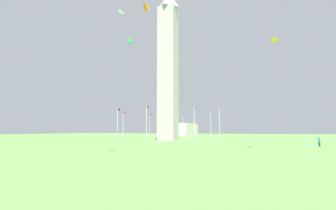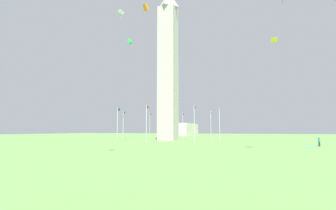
{
  "view_description": "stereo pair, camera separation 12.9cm",
  "coord_description": "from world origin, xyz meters",
  "px_view_note": "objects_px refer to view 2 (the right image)",
  "views": [
    {
      "loc": [
        -66.12,
        -24.16,
        2.87
      ],
      "look_at": [
        0.0,
        0.0,
        9.76
      ],
      "focal_mm": 27.22,
      "sensor_mm": 36.0,
      "label": 1
    },
    {
      "loc": [
        -66.08,
        -24.28,
        2.87
      ],
      "look_at": [
        0.0,
        0.0,
        9.76
      ],
      "focal_mm": 27.22,
      "sensor_mm": 36.0,
      "label": 2
    }
  ],
  "objects_px": {
    "kite_yellow_diamond": "(274,40)",
    "picnic_blanket_near_first_person": "(310,146)",
    "flagpole_n": "(183,124)",
    "flagpole_nw": "(211,124)",
    "flagpole_ne": "(150,124)",
    "person_teal_shirt": "(319,142)",
    "kite_orange_box": "(146,7)",
    "kite_white_diamond": "(121,12)",
    "flagpole_s": "(146,122)",
    "kite_green_box": "(130,41)",
    "flagpole_w": "(220,123)",
    "distant_building": "(181,130)",
    "flagpole_se": "(117,123)",
    "flagpole_sw": "(194,122)",
    "obelisk_monument": "(168,64)",
    "flagpole_e": "(123,124)"
  },
  "relations": [
    {
      "from": "kite_white_diamond",
      "to": "kite_orange_box",
      "type": "bearing_deg",
      "value": -139.19
    },
    {
      "from": "flagpole_s",
      "to": "distant_building",
      "type": "bearing_deg",
      "value": 11.46
    },
    {
      "from": "flagpole_se",
      "to": "kite_orange_box",
      "type": "distance_m",
      "value": 32.89
    },
    {
      "from": "flagpole_ne",
      "to": "picnic_blanket_near_first_person",
      "type": "relative_size",
      "value": 4.72
    },
    {
      "from": "flagpole_e",
      "to": "kite_yellow_diamond",
      "type": "distance_m",
      "value": 46.18
    },
    {
      "from": "kite_white_diamond",
      "to": "distant_building",
      "type": "xyz_separation_m",
      "value": [
        73.73,
        7.96,
        -28.34
      ]
    },
    {
      "from": "person_teal_shirt",
      "to": "flagpole_se",
      "type": "bearing_deg",
      "value": 45.35
    },
    {
      "from": "kite_yellow_diamond",
      "to": "kite_orange_box",
      "type": "height_order",
      "value": "kite_yellow_diamond"
    },
    {
      "from": "flagpole_s",
      "to": "kite_white_diamond",
      "type": "bearing_deg",
      "value": 91.79
    },
    {
      "from": "flagpole_w",
      "to": "kite_white_diamond",
      "type": "relative_size",
      "value": 3.62
    },
    {
      "from": "flagpole_s",
      "to": "distant_building",
      "type": "distance_m",
      "value": 75.02
    },
    {
      "from": "person_teal_shirt",
      "to": "picnic_blanket_near_first_person",
      "type": "xyz_separation_m",
      "value": [
        2.12,
        1.05,
        -0.82
      ]
    },
    {
      "from": "flagpole_n",
      "to": "kite_orange_box",
      "type": "relative_size",
      "value": 3.86
    },
    {
      "from": "flagpole_e",
      "to": "kite_white_diamond",
      "type": "bearing_deg",
      "value": -153.41
    },
    {
      "from": "flagpole_n",
      "to": "flagpole_s",
      "type": "relative_size",
      "value": 1.0
    },
    {
      "from": "flagpole_e",
      "to": "obelisk_monument",
      "type": "bearing_deg",
      "value": -90.23
    },
    {
      "from": "obelisk_monument",
      "to": "flagpole_e",
      "type": "distance_m",
      "value": 21.96
    },
    {
      "from": "flagpole_w",
      "to": "distant_building",
      "type": "distance_m",
      "value": 66.12
    },
    {
      "from": "picnic_blanket_near_first_person",
      "to": "flagpole_e",
      "type": "bearing_deg",
      "value": 74.25
    },
    {
      "from": "flagpole_w",
      "to": "flagpole_nw",
      "type": "relative_size",
      "value": 1.0
    },
    {
      "from": "flagpole_ne",
      "to": "flagpole_e",
      "type": "xyz_separation_m",
      "value": [
        -9.99,
        4.14,
        0.0
      ]
    },
    {
      "from": "flagpole_n",
      "to": "flagpole_ne",
      "type": "distance_m",
      "value": 10.81
    },
    {
      "from": "flagpole_n",
      "to": "flagpole_nw",
      "type": "height_order",
      "value": "same"
    },
    {
      "from": "kite_white_diamond",
      "to": "distant_building",
      "type": "bearing_deg",
      "value": 6.16
    },
    {
      "from": "kite_white_diamond",
      "to": "kite_green_box",
      "type": "xyz_separation_m",
      "value": [
        6.25,
        0.95,
        -5.08
      ]
    },
    {
      "from": "obelisk_monument",
      "to": "kite_yellow_diamond",
      "type": "distance_m",
      "value": 27.95
    },
    {
      "from": "flagpole_se",
      "to": "flagpole_sw",
      "type": "distance_m",
      "value": 19.98
    },
    {
      "from": "flagpole_nw",
      "to": "kite_orange_box",
      "type": "height_order",
      "value": "kite_orange_box"
    },
    {
      "from": "flagpole_w",
      "to": "person_teal_shirt",
      "type": "distance_m",
      "value": 25.01
    },
    {
      "from": "flagpole_s",
      "to": "distant_building",
      "type": "height_order",
      "value": "flagpole_s"
    },
    {
      "from": "flagpole_w",
      "to": "picnic_blanket_near_first_person",
      "type": "height_order",
      "value": "flagpole_w"
    },
    {
      "from": "kite_yellow_diamond",
      "to": "flagpole_nw",
      "type": "bearing_deg",
      "value": 54.47
    },
    {
      "from": "flagpole_ne",
      "to": "flagpole_sw",
      "type": "relative_size",
      "value": 1.0
    },
    {
      "from": "flagpole_ne",
      "to": "person_teal_shirt",
      "type": "bearing_deg",
      "value": -120.12
    },
    {
      "from": "person_teal_shirt",
      "to": "kite_green_box",
      "type": "xyz_separation_m",
      "value": [
        7.18,
        41.46,
        25.49
      ]
    },
    {
      "from": "flagpole_n",
      "to": "kite_white_diamond",
      "type": "height_order",
      "value": "kite_white_diamond"
    },
    {
      "from": "person_teal_shirt",
      "to": "kite_white_diamond",
      "type": "height_order",
      "value": "kite_white_diamond"
    },
    {
      "from": "flagpole_e",
      "to": "picnic_blanket_near_first_person",
      "type": "height_order",
      "value": "flagpole_e"
    },
    {
      "from": "flagpole_s",
      "to": "flagpole_nw",
      "type": "height_order",
      "value": "same"
    },
    {
      "from": "kite_green_box",
      "to": "kite_orange_box",
      "type": "distance_m",
      "value": 28.49
    },
    {
      "from": "kite_orange_box",
      "to": "flagpole_ne",
      "type": "bearing_deg",
      "value": 23.26
    },
    {
      "from": "flagpole_n",
      "to": "flagpole_nw",
      "type": "xyz_separation_m",
      "value": [
        -4.14,
        -9.99,
        0.0
      ]
    },
    {
      "from": "flagpole_w",
      "to": "distant_building",
      "type": "xyz_separation_m",
      "value": [
        59.38,
        29.04,
        -1.59
      ]
    },
    {
      "from": "flagpole_nw",
      "to": "kite_yellow_diamond",
      "type": "bearing_deg",
      "value": -125.53
    },
    {
      "from": "picnic_blanket_near_first_person",
      "to": "distant_building",
      "type": "bearing_deg",
      "value": 33.17
    },
    {
      "from": "obelisk_monument",
      "to": "picnic_blanket_near_first_person",
      "type": "xyz_separation_m",
      "value": [
        -13.1,
        -32.51,
        -21.45
      ]
    },
    {
      "from": "kite_white_diamond",
      "to": "kite_yellow_diamond",
      "type": "relative_size",
      "value": 0.97
    },
    {
      "from": "flagpole_ne",
      "to": "kite_yellow_diamond",
      "type": "height_order",
      "value": "kite_yellow_diamond"
    },
    {
      "from": "kite_yellow_diamond",
      "to": "picnic_blanket_near_first_person",
      "type": "height_order",
      "value": "kite_yellow_diamond"
    },
    {
      "from": "flagpole_se",
      "to": "flagpole_s",
      "type": "xyz_separation_m",
      "value": [
        -4.14,
        -9.99,
        0.0
      ]
    }
  ]
}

